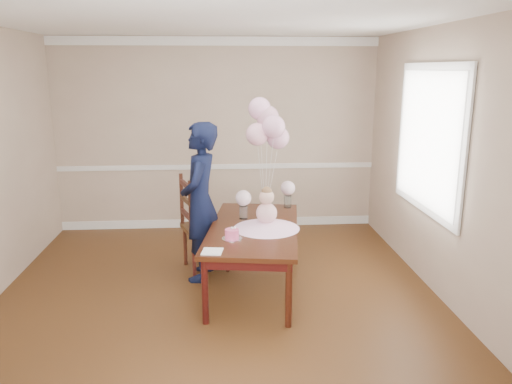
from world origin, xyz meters
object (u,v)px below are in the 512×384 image
object	(u,v)px
dining_table_top	(254,229)
dining_chair_seat	(205,228)
birthday_cake	(232,234)
woman	(200,202)

from	to	relation	value
dining_table_top	dining_chair_seat	world-z (taller)	dining_table_top
dining_table_top	birthday_cake	size ratio (longest dim) A/B	13.33
dining_chair_seat	woman	size ratio (longest dim) A/B	0.28
birthday_cake	woman	bearing A→B (deg)	115.67
birthday_cake	dining_chair_seat	size ratio (longest dim) A/B	0.28
dining_table_top	dining_chair_seat	distance (m)	0.78
dining_table_top	birthday_cake	xyz separation A→B (m)	(-0.24, -0.37, 0.07)
dining_chair_seat	woman	xyz separation A→B (m)	(-0.04, -0.25, 0.38)
birthday_cake	woman	distance (m)	0.76
birthday_cake	woman	world-z (taller)	woman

